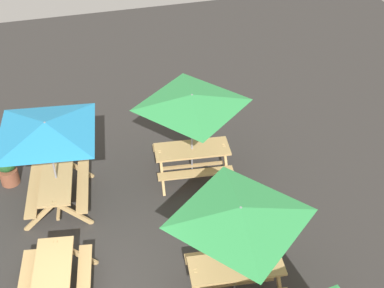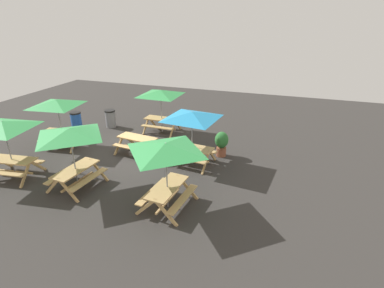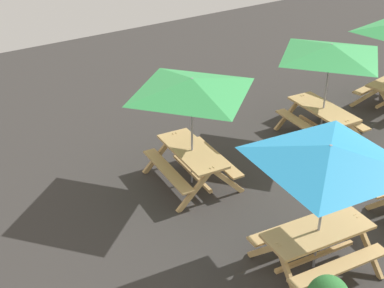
{
  "view_description": "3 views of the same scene",
  "coord_description": "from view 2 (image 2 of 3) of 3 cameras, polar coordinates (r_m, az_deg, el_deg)",
  "views": [
    {
      "loc": [
        -6.39,
        -0.69,
        8.78
      ],
      "look_at": [
        3.29,
        -3.19,
        0.9
      ],
      "focal_mm": 50.0,
      "sensor_mm": 36.0,
      "label": 1
    },
    {
      "loc": [
        6.7,
        -10.77,
        5.87
      ],
      "look_at": [
        3.04,
        0.03,
        0.9
      ],
      "focal_mm": 28.0,
      "sensor_mm": 36.0,
      "label": 2
    },
    {
      "loc": [
        8.43,
        4.47,
        6.07
      ],
      "look_at": [
        3.29,
        -3.19,
        0.9
      ],
      "focal_mm": 50.0,
      "sensor_mm": 36.0,
      "label": 3
    }
  ],
  "objects": [
    {
      "name": "ground_plane",
      "position": [
        13.98,
        -11.92,
        -1.83
      ],
      "size": [
        26.53,
        26.53,
        0.0
      ],
      "primitive_type": "plane",
      "color": "#33302D",
      "rests_on": "ground"
    },
    {
      "name": "picnic_table_0",
      "position": [
        9.17,
        -4.99,
        -1.57
      ],
      "size": [
        2.18,
        2.18,
        2.34
      ],
      "rotation": [
        0.0,
        0.0,
        1.48
      ],
      "color": "tan",
      "rests_on": "ground"
    },
    {
      "name": "picnic_table_1",
      "position": [
        15.72,
        -5.99,
        9.12
      ],
      "size": [
        2.83,
        2.83,
        2.34
      ],
      "rotation": [
        0.0,
        0.0,
        -0.02
      ],
      "color": "tan",
      "rests_on": "ground"
    },
    {
      "name": "picnic_table_2",
      "position": [
        12.05,
        0.0,
        4.75
      ],
      "size": [
        2.81,
        2.81,
        2.34
      ],
      "rotation": [
        0.0,
        0.0,
        -0.11
      ],
      "color": "tan",
      "rests_on": "ground"
    },
    {
      "name": "picnic_table_3",
      "position": [
        15.13,
        -24.32,
        6.58
      ],
      "size": [
        2.8,
        2.8,
        2.34
      ],
      "rotation": [
        0.0,
        0.0,
        0.13
      ],
      "color": "tan",
      "rests_on": "ground"
    },
    {
      "name": "picnic_table_4",
      "position": [
        11.09,
        -22.25,
        1.24
      ],
      "size": [
        2.18,
        2.18,
        2.34
      ],
      "rotation": [
        0.0,
        0.0,
        1.48
      ],
      "color": "tan",
      "rests_on": "ground"
    },
    {
      "name": "picnic_table_5",
      "position": [
        13.79,
        -10.35,
        0.51
      ],
      "size": [
        1.97,
        1.74,
        0.81
      ],
      "rotation": [
        0.0,
        0.0,
        -0.14
      ],
      "color": "tan",
      "rests_on": "ground"
    },
    {
      "name": "picnic_table_6",
      "position": [
        12.97,
        -32.26,
        2.4
      ],
      "size": [
        2.8,
        2.8,
        2.34
      ],
      "rotation": [
        0.0,
        0.0,
        0.14
      ],
      "color": "tan",
      "rests_on": "ground"
    },
    {
      "name": "trash_bin_blue",
      "position": [
        17.65,
        -21.18,
        4.18
      ],
      "size": [
        0.59,
        0.59,
        0.98
      ],
      "color": "blue",
      "rests_on": "ground"
    },
    {
      "name": "trash_bin_gray",
      "position": [
        17.42,
        -15.26,
        4.72
      ],
      "size": [
        0.59,
        0.59,
        0.98
      ],
      "color": "gray",
      "rests_on": "ground"
    },
    {
      "name": "potted_plant_0",
      "position": [
        13.3,
        5.65,
        0.28
      ],
      "size": [
        0.6,
        0.6,
        1.14
      ],
      "color": "#935138",
      "rests_on": "ground"
    }
  ]
}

